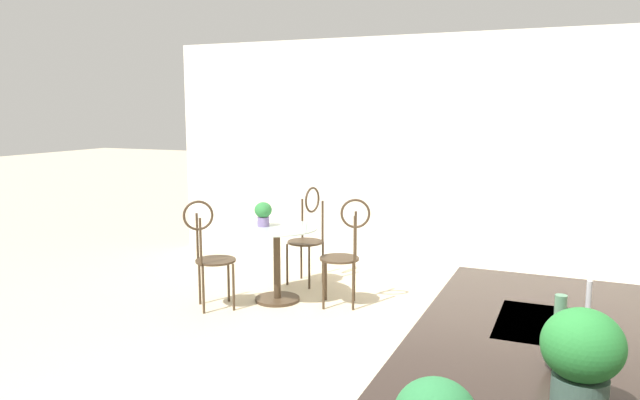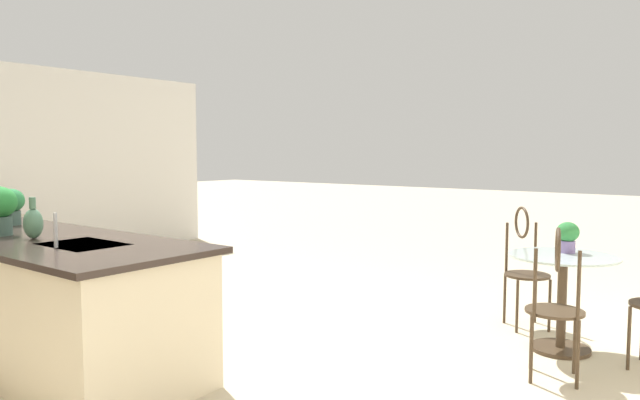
{
  "view_description": "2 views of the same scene",
  "coord_description": "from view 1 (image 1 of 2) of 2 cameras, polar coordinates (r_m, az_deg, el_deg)",
  "views": [
    {
      "loc": [
        2.55,
        0.95,
        1.88
      ],
      "look_at": [
        -1.5,
        -0.79,
        1.21
      ],
      "focal_mm": 33.86,
      "sensor_mm": 36.0,
      "label": 1
    },
    {
      "loc": [
        -3.8,
        2.9,
        1.52
      ],
      "look_at": [
        -1.56,
        0.0,
        1.22
      ],
      "focal_mm": 32.92,
      "sensor_mm": 36.0,
      "label": 2
    }
  ],
  "objects": [
    {
      "name": "potted_plant_on_table",
      "position": [
        5.91,
        -5.39,
        -1.18
      ],
      "size": [
        0.17,
        0.17,
        0.24
      ],
      "color": "#7A669E",
      "rests_on": "bistro_table"
    },
    {
      "name": "chair_toward_desk",
      "position": [
        6.52,
        -1.15,
        -2.93
      ],
      "size": [
        0.51,
        0.43,
        1.04
      ],
      "color": "#3D2D1E",
      "rests_on": "ground"
    },
    {
      "name": "bistro_table",
      "position": [
        5.94,
        -4.09,
        -5.36
      ],
      "size": [
        0.8,
        0.8,
        0.74
      ],
      "color": "#3D2D1E",
      "rests_on": "ground"
    },
    {
      "name": "chair_by_island",
      "position": [
        5.77,
        -10.43,
        -4.6
      ],
      "size": [
        0.54,
        0.54,
        1.04
      ],
      "color": "#3D2D1E",
      "rests_on": "ground"
    },
    {
      "name": "potted_plant_counter_near",
      "position": [
        2.09,
        23.51,
        -13.41
      ],
      "size": [
        0.25,
        0.25,
        0.35
      ],
      "color": "#385147",
      "rests_on": "kitchen_island"
    },
    {
      "name": "wall_left_window",
      "position": [
        6.89,
        15.27,
        3.92
      ],
      "size": [
        0.12,
        7.8,
        2.7
      ],
      "primitive_type": "cube",
      "color": "silver",
      "rests_on": "ground"
    },
    {
      "name": "vase_on_counter",
      "position": [
        2.45,
        21.61,
        -12.33
      ],
      "size": [
        0.13,
        0.13,
        0.29
      ],
      "color": "#4C7A5B",
      "rests_on": "kitchen_island"
    },
    {
      "name": "sink_faucet",
      "position": [
        2.93,
        24.02,
        -9.06
      ],
      "size": [
        0.02,
        0.02,
        0.22
      ],
      "primitive_type": "cylinder",
      "color": "#B2B5BA",
      "rests_on": "kitchen_island"
    },
    {
      "name": "chair_near_window",
      "position": [
        5.77,
        2.41,
        -4.48
      ],
      "size": [
        0.48,
        0.52,
        1.04
      ],
      "color": "#3D2D1E",
      "rests_on": "ground"
    }
  ]
}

